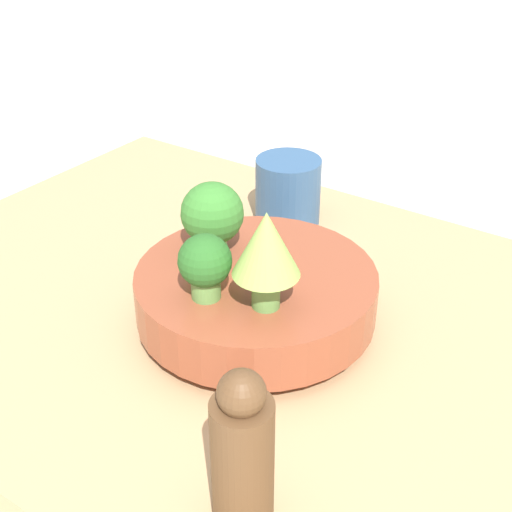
% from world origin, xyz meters
% --- Properties ---
extents(ground_plane, '(6.00, 6.00, 0.00)m').
position_xyz_m(ground_plane, '(0.00, 0.00, 0.00)').
color(ground_plane, beige).
extents(table, '(0.88, 0.65, 0.05)m').
position_xyz_m(table, '(0.00, 0.00, 0.02)').
color(table, tan).
rests_on(table, ground_plane).
extents(bowl, '(0.25, 0.25, 0.07)m').
position_xyz_m(bowl, '(0.04, -0.02, 0.09)').
color(bowl, brown).
rests_on(bowl, table).
extents(broccoli_floret_front, '(0.05, 0.05, 0.07)m').
position_xyz_m(broccoli_floret_front, '(0.02, -0.08, 0.15)').
color(broccoli_floret_front, '#609347').
rests_on(broccoli_floret_front, bowl).
extents(broccoli_floret_left, '(0.07, 0.07, 0.08)m').
position_xyz_m(broccoli_floret_left, '(-0.03, -0.01, 0.16)').
color(broccoli_floret_left, '#7AB256').
rests_on(broccoli_floret_left, bowl).
extents(romanesco_piece_near, '(0.06, 0.06, 0.10)m').
position_xyz_m(romanesco_piece_near, '(0.08, -0.06, 0.18)').
color(romanesco_piece_near, '#609347').
rests_on(romanesco_piece_near, bowl).
extents(cup, '(0.09, 0.09, 0.09)m').
position_xyz_m(cup, '(-0.06, 0.20, 0.09)').
color(cup, '#33567F').
rests_on(cup, table).
extents(pepper_mill, '(0.05, 0.05, 0.14)m').
position_xyz_m(pepper_mill, '(0.17, -0.23, 0.12)').
color(pepper_mill, brown).
rests_on(pepper_mill, table).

